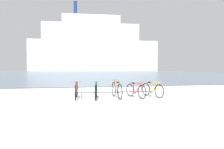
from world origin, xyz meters
name	(u,v)px	position (x,y,z in m)	size (l,w,h in m)	color
ground	(76,73)	(0.00, 53.90, -0.04)	(80.00, 132.00, 0.08)	white
bike_rack	(117,92)	(0.80, 4.34, 0.27)	(3.64, 0.13, 0.31)	#4C5156
bicycle_0	(76,91)	(-1.08, 4.47, 0.37)	(0.46, 1.73, 0.82)	black
bicycle_1	(96,91)	(-0.20, 4.23, 0.37)	(0.46, 1.68, 0.82)	black
bicycle_2	(117,90)	(0.78, 4.35, 0.38)	(0.46, 1.79, 0.83)	black
bicycle_3	(136,90)	(1.70, 4.29, 0.34)	(0.61, 1.54, 0.75)	black
bicycle_4	(152,90)	(2.57, 4.37, 0.35)	(0.61, 1.61, 0.76)	black
ferry_ship	(94,48)	(8.11, 84.26, 9.91)	(54.40, 10.65, 29.58)	silver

